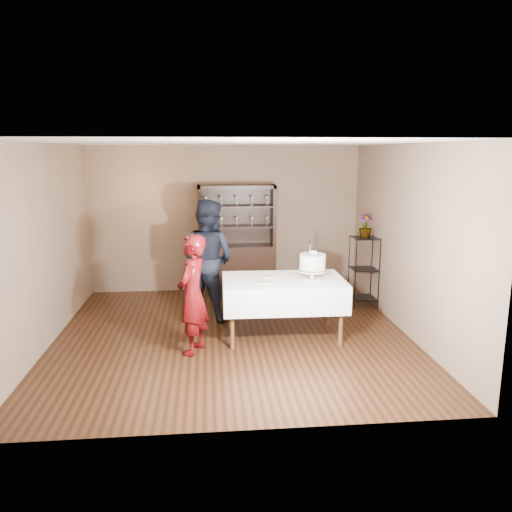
# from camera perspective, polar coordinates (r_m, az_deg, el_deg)

# --- Properties ---
(floor) EXTENTS (5.00, 5.00, 0.00)m
(floor) POSITION_cam_1_polar(r_m,az_deg,el_deg) (7.25, -2.68, -9.06)
(floor) COLOR black
(floor) RESTS_ON ground
(ceiling) EXTENTS (5.00, 5.00, 0.00)m
(ceiling) POSITION_cam_1_polar(r_m,az_deg,el_deg) (6.78, -2.90, 12.80)
(ceiling) COLOR silver
(ceiling) RESTS_ON back_wall
(back_wall) EXTENTS (5.00, 0.02, 2.70)m
(back_wall) POSITION_cam_1_polar(r_m,az_deg,el_deg) (9.35, -3.54, 4.22)
(back_wall) COLOR brown
(back_wall) RESTS_ON floor
(wall_left) EXTENTS (0.02, 5.00, 2.70)m
(wall_left) POSITION_cam_1_polar(r_m,az_deg,el_deg) (7.21, -23.04, 1.03)
(wall_left) COLOR brown
(wall_left) RESTS_ON floor
(wall_right) EXTENTS (0.02, 5.00, 2.70)m
(wall_right) POSITION_cam_1_polar(r_m,az_deg,el_deg) (7.43, 16.85, 1.77)
(wall_right) COLOR brown
(wall_right) RESTS_ON floor
(china_hutch) EXTENTS (1.40, 0.48, 2.00)m
(china_hutch) POSITION_cam_1_polar(r_m,az_deg,el_deg) (9.23, -2.19, -0.18)
(china_hutch) COLOR black
(china_hutch) RESTS_ON floor
(plant_etagere) EXTENTS (0.42, 0.42, 1.20)m
(plant_etagere) POSITION_cam_1_polar(r_m,az_deg,el_deg) (8.60, 12.22, -1.44)
(plant_etagere) COLOR black
(plant_etagere) RESTS_ON floor
(cake_table) EXTENTS (1.70, 1.06, 0.85)m
(cake_table) POSITION_cam_1_polar(r_m,az_deg,el_deg) (7.02, 3.12, -4.19)
(cake_table) COLOR silver
(cake_table) RESTS_ON floor
(woman) EXTENTS (0.56, 0.67, 1.57)m
(woman) POSITION_cam_1_polar(r_m,az_deg,el_deg) (6.48, -7.26, -4.38)
(woman) COLOR #390507
(woman) RESTS_ON floor
(man) EXTENTS (1.15, 1.09, 1.88)m
(man) POSITION_cam_1_polar(r_m,az_deg,el_deg) (7.83, -5.57, -0.36)
(man) COLOR black
(man) RESTS_ON floor
(cake) EXTENTS (0.41, 0.41, 0.55)m
(cake) POSITION_cam_1_polar(r_m,az_deg,el_deg) (6.94, 6.47, -0.86)
(cake) COLOR beige
(cake) RESTS_ON cake_table
(plate_near) EXTENTS (0.25, 0.25, 0.01)m
(plate_near) POSITION_cam_1_polar(r_m,az_deg,el_deg) (6.77, 0.86, -2.97)
(plate_near) COLOR beige
(plate_near) RESTS_ON cake_table
(plate_far) EXTENTS (0.20, 0.20, 0.01)m
(plate_far) POSITION_cam_1_polar(r_m,az_deg,el_deg) (7.06, 1.59, -2.37)
(plate_far) COLOR beige
(plate_far) RESTS_ON cake_table
(potted_plant) EXTENTS (0.23, 0.23, 0.38)m
(potted_plant) POSITION_cam_1_polar(r_m,az_deg,el_deg) (8.44, 12.39, 3.35)
(potted_plant) COLOR #496630
(potted_plant) RESTS_ON plant_etagere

